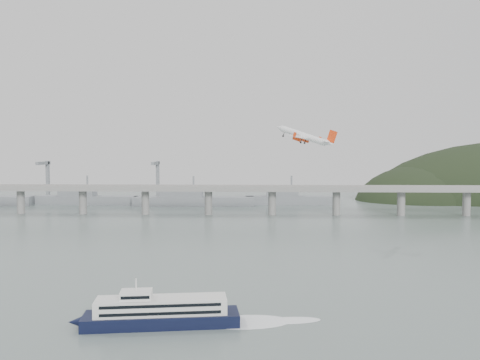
{
  "coord_description": "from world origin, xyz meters",
  "views": [
    {
      "loc": [
        8.95,
        -195.77,
        50.97
      ],
      "look_at": [
        0.0,
        55.0,
        36.0
      ],
      "focal_mm": 38.0,
      "sensor_mm": 36.0,
      "label": 1
    }
  ],
  "objects": [
    {
      "name": "ground",
      "position": [
        0.0,
        0.0,
        0.0
      ],
      "size": [
        900.0,
        900.0,
        0.0
      ],
      "primitive_type": "plane",
      "color": "slate",
      "rests_on": "ground"
    },
    {
      "name": "bridge",
      "position": [
        -1.15,
        200.0,
        17.65
      ],
      "size": [
        800.0,
        22.0,
        23.9
      ],
      "color": "gray",
      "rests_on": "ground"
    },
    {
      "name": "distant_fleet",
      "position": [
        -155.36,
        265.08,
        6.22
      ],
      "size": [
        453.0,
        60.9,
        40.0
      ],
      "color": "slate",
      "rests_on": "ground"
    },
    {
      "name": "ferry",
      "position": [
        -19.02,
        -51.89,
        3.78
      ],
      "size": [
        73.84,
        20.09,
        13.95
      ],
      "rotation": [
        0.0,
        0.0,
        0.14
      ],
      "color": "black",
      "rests_on": "ground"
    },
    {
      "name": "airliner",
      "position": [
        34.1,
        80.52,
        58.24
      ],
      "size": [
        32.68,
        31.31,
        13.76
      ],
      "rotation": [
        0.05,
        -0.31,
        2.61
      ],
      "color": "white",
      "rests_on": "ground"
    }
  ]
}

